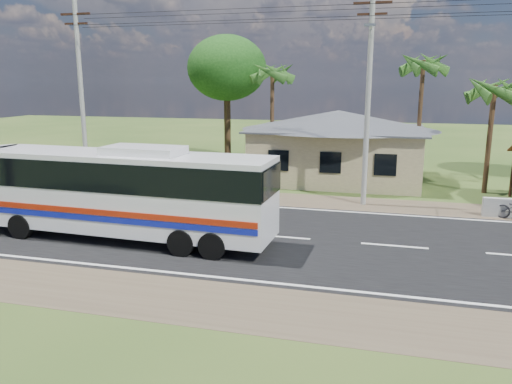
{
  "coord_description": "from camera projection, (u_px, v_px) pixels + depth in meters",
  "views": [
    {
      "loc": [
        3.98,
        -18.96,
        6.21
      ],
      "look_at": [
        -1.25,
        1.0,
        1.6
      ],
      "focal_mm": 35.0,
      "sensor_mm": 36.0,
      "label": 1
    }
  ],
  "objects": [
    {
      "name": "ground",
      "position": [
        280.0,
        237.0,
        20.24
      ],
      "size": [
        120.0,
        120.0,
        0.0
      ],
      "primitive_type": "plane",
      "color": "#284217",
      "rests_on": "ground"
    },
    {
      "name": "coach_bus",
      "position": [
        123.0,
        186.0,
        19.55
      ],
      "size": [
        12.24,
        3.06,
        3.77
      ],
      "rotation": [
        0.0,
        0.0,
        -0.04
      ],
      "color": "silver",
      "rests_on": "ground"
    },
    {
      "name": "house",
      "position": [
        338.0,
        138.0,
        31.68
      ],
      "size": [
        12.4,
        10.0,
        5.0
      ],
      "color": "tan",
      "rests_on": "ground"
    },
    {
      "name": "palm_mid",
      "position": [
        423.0,
        65.0,
        31.82
      ],
      "size": [
        2.8,
        2.8,
        8.2
      ],
      "color": "#47301E",
      "rests_on": "ground"
    },
    {
      "name": "road",
      "position": [
        280.0,
        237.0,
        20.24
      ],
      "size": [
        120.0,
        16.0,
        0.03
      ],
      "color": "black",
      "rests_on": "ground"
    },
    {
      "name": "tree_behind_house",
      "position": [
        227.0,
        68.0,
        37.66
      ],
      "size": [
        6.0,
        6.0,
        9.61
      ],
      "color": "#47301E",
      "rests_on": "ground"
    },
    {
      "name": "palm_far",
      "position": [
        272.0,
        74.0,
        34.88
      ],
      "size": [
        2.8,
        2.8,
        7.7
      ],
      "color": "#47301E",
      "rests_on": "ground"
    },
    {
      "name": "palm_near",
      "position": [
        494.0,
        90.0,
        27.02
      ],
      "size": [
        2.8,
        2.8,
        6.7
      ],
      "color": "#47301E",
      "rests_on": "ground"
    },
    {
      "name": "utility_poles",
      "position": [
        362.0,
        90.0,
        24.44
      ],
      "size": [
        32.8,
        2.22,
        11.0
      ],
      "color": "#9E9E99",
      "rests_on": "ground"
    }
  ]
}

